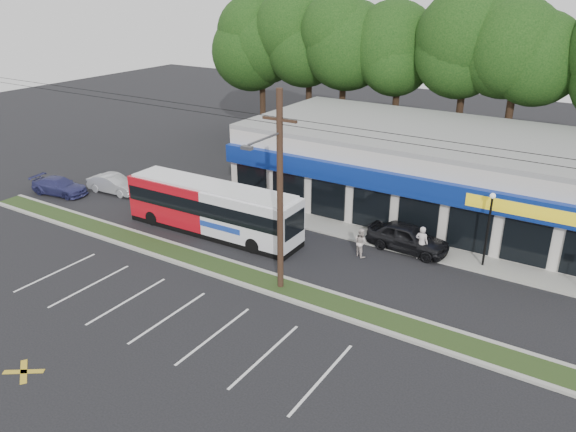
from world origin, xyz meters
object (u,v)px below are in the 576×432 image
Objects in this scene: metrobus at (212,207)px; car_silver at (114,184)px; car_blue at (59,186)px; utility_pole at (276,187)px; lamp_post at (489,221)px; pedestrian_b at (361,242)px; car_dark at (408,238)px; pedestrian_a at (422,243)px.

metrobus is 2.85× the size of car_silver.
car_silver is 0.96× the size of car_blue.
utility_pole is 12.25× the size of car_silver.
car_blue is (-3.08, -2.34, -0.05)m from car_silver.
lamp_post reaches higher than pedestrian_b.
utility_pole is 10.64× the size of car_dark.
lamp_post reaches higher than car_silver.
metrobus is 13.79m from car_blue.
pedestrian_a is (25.75, 4.10, 0.36)m from car_blue.
car_blue is 2.57× the size of pedestrian_b.
utility_pole reaches higher than lamp_post.
metrobus is at bearing -164.20° from lamp_post.
lamp_post is (8.17, 7.87, -2.74)m from utility_pole.
metrobus is at bearing 40.15° from pedestrian_b.
pedestrian_b reaches higher than car_dark.
metrobus is at bearing 113.31° from car_dark.
utility_pole is at bearing -136.05° from lamp_post.
utility_pole is 21.50m from car_blue.
pedestrian_b is (-1.95, -2.07, 0.03)m from car_dark.
pedestrian_b reaches higher than car_silver.
car_dark reaches higher than car_silver.
utility_pole is 11.69× the size of car_blue.
car_dark is 2.40× the size of pedestrian_a.
lamp_post is 0.36× the size of metrobus.
car_blue is 26.08m from pedestrian_a.
lamp_post is at bearing -89.68° from car_blue.
metrobus is 10.82m from car_silver.
car_silver reaches higher than car_blue.
car_dark is at bearing -88.30° from car_silver.
lamp_post reaches higher than car_blue.
metrobus is (-7.03, 3.57, -3.76)m from utility_pole.
utility_pole is 11.67m from lamp_post.
metrobus is at bearing 153.06° from utility_pole.
car_dark is 21.77m from car_silver.
lamp_post is 3.72m from pedestrian_a.
pedestrian_a is at bearing -126.13° from pedestrian_b.
metrobus is 12.50m from pedestrian_a.
utility_pole reaches higher than car_blue.
car_dark is at bearing -105.21° from pedestrian_b.
lamp_post is at bearing 43.95° from utility_pole.
utility_pole is at bearing 98.12° from pedestrian_b.
lamp_post is 26.07m from car_silver.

